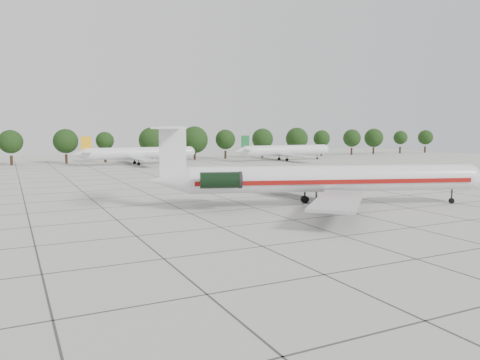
# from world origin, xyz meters

# --- Properties ---
(ground) EXTENTS (260.00, 260.00, 0.00)m
(ground) POSITION_xyz_m (0.00, 0.00, 0.00)
(ground) COLOR beige
(ground) RESTS_ON ground
(apron_joints) EXTENTS (170.00, 170.00, 0.02)m
(apron_joints) POSITION_xyz_m (0.00, 15.00, 0.01)
(apron_joints) COLOR #383838
(apron_joints) RESTS_ON ground
(main_airliner) EXTENTS (39.43, 30.04, 9.48)m
(main_airliner) POSITION_xyz_m (6.96, -2.01, 3.35)
(main_airliner) COLOR silver
(main_airliner) RESTS_ON ground
(bg_airliner_c) EXTENTS (28.24, 27.20, 7.40)m
(bg_airliner_c) POSITION_xyz_m (5.05, 73.22, 2.91)
(bg_airliner_c) COLOR silver
(bg_airliner_c) RESTS_ON ground
(bg_airliner_d) EXTENTS (28.24, 27.20, 7.40)m
(bg_airliner_d) POSITION_xyz_m (47.48, 69.74, 2.91)
(bg_airliner_d) COLOR silver
(bg_airliner_d) RESTS_ON ground
(tree_line) EXTENTS (249.86, 8.44, 10.22)m
(tree_line) POSITION_xyz_m (-11.68, 85.00, 5.98)
(tree_line) COLOR #332114
(tree_line) RESTS_ON ground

